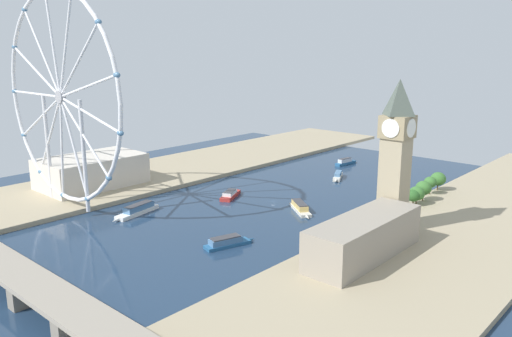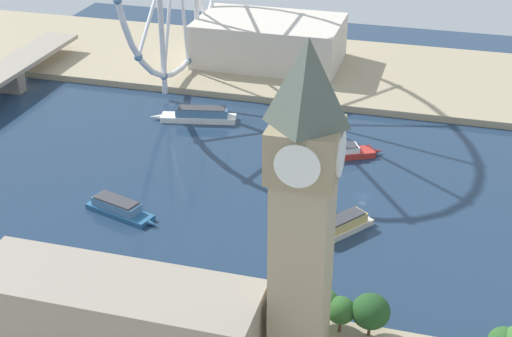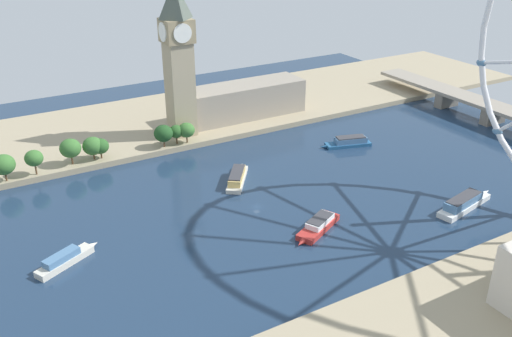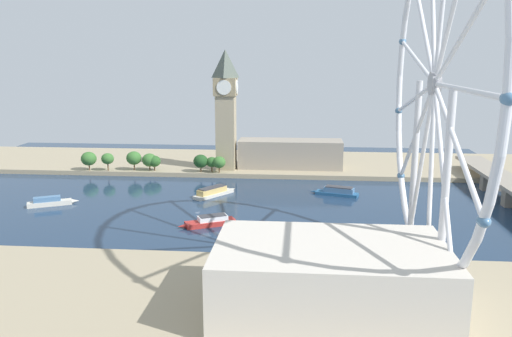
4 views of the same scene
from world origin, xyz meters
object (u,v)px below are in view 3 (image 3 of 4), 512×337
Objects in this scene: clock_tower at (178,58)px; tour_boat_1 at (237,177)px; tour_boat_2 at (66,259)px; tour_boat_4 at (318,225)px; tour_boat_3 at (465,203)px; parliament_block at (245,100)px; tour_boat_0 at (349,142)px.

tour_boat_1 is (61.40, 0.99, -42.80)m from clock_tower.
tour_boat_4 is at bearing -42.33° from tour_boat_2.
tour_boat_3 is at bearing -98.37° from tour_boat_1.
parliament_block is 2.64× the size of tour_boat_4.
tour_boat_0 is 1.12× the size of tour_boat_2.
tour_boat_1 is 1.03× the size of tour_boat_4.
tour_boat_1 is 0.75× the size of tour_boat_3.
tour_boat_0 is at bearing -47.77° from tour_boat_1.
tour_boat_0 is 160.68m from tour_boat_2.
parliament_block is at bearing 90.06° from tour_boat_3.
tour_boat_2 is at bearing -43.27° from clock_tower.
tour_boat_1 is (7.48, -71.94, 0.09)m from tour_boat_0.
tour_boat_3 reaches higher than tour_boat_4.
clock_tower is 2.90× the size of tour_boat_1.
parliament_block is at bearing -48.22° from tour_boat_0.
tour_boat_0 is 72.33m from tour_boat_1.
parliament_block is 144.00m from tour_boat_3.
clock_tower reaches higher than parliament_block.
clock_tower is 100.33m from tour_boat_0.
clock_tower reaches higher than tour_boat_4.
clock_tower reaches higher than tour_boat_1.
clock_tower is at bearing 107.31° from tour_boat_3.
parliament_block reaches higher than tour_boat_2.
tour_boat_3 is 1.36× the size of tour_boat_4.
clock_tower reaches higher than tour_boat_2.
tour_boat_0 is (53.93, 72.93, -42.89)m from clock_tower.
clock_tower is 2.19× the size of tour_boat_3.
tour_boat_2 is (97.62, -127.78, -10.61)m from parliament_block.
parliament_block reaches higher than tour_boat_3.
tour_boat_0 is (62.47, 29.01, -10.43)m from parliament_block.
tour_boat_3 is (43.14, 156.47, 0.48)m from tour_boat_2.
tour_boat_4 is (123.89, -35.44, -10.70)m from parliament_block.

